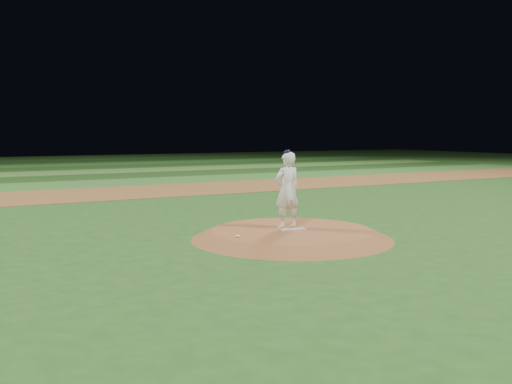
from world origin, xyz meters
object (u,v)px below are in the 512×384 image
pitching_rubber (293,229)px  pitcher_on_mound (287,190)px  rosin_bag (238,236)px  pitchers_mound (292,234)px

pitching_rubber → pitcher_on_mound: size_ratio=0.31×
pitcher_on_mound → pitching_rubber: bearing=-96.2°
rosin_bag → pitcher_on_mound: bearing=18.0°
pitching_rubber → rosin_bag: bearing=-162.8°
pitchers_mound → rosin_bag: (-1.82, -0.29, 0.16)m
rosin_bag → pitcher_on_mound: pitcher_on_mound is taller
pitching_rubber → rosin_bag: 1.83m
rosin_bag → pitchers_mound: bearing=9.2°
pitching_rubber → pitcher_on_mound: pitcher_on_mound is taller
pitching_rubber → rosin_bag: size_ratio=5.82×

